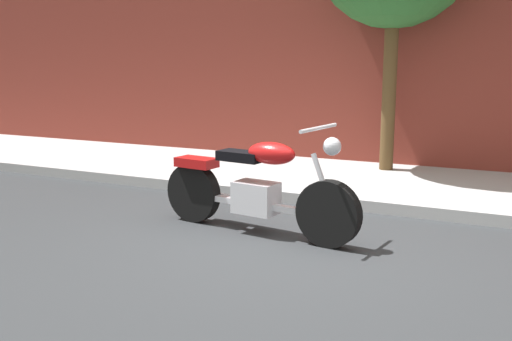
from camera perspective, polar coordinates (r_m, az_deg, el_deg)
name	(u,v)px	position (r m, az deg, el deg)	size (l,w,h in m)	color
ground_plane	(293,245)	(5.57, 3.73, -7.36)	(60.00, 60.00, 0.00)	#303335
sidewalk	(369,183)	(8.12, 11.10, -1.24)	(25.14, 2.60, 0.14)	#B1B1B1
motorcycle	(256,189)	(5.83, 0.00, -1.83)	(2.26, 0.73, 1.14)	black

